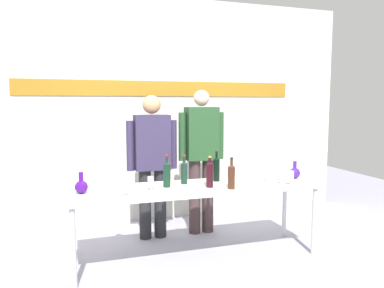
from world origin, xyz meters
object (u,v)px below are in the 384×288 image
object	(u,v)px
presenter_right	(201,153)
wine_bottle_3	(167,173)
wine_glass_left_1	(151,181)
wine_glass_right_3	(291,176)
wine_bottle_4	(231,176)
wine_glass_right_1	(269,174)
wine_glass_right_2	(281,173)
wine_glass_left_2	(112,175)
wine_bottle_0	(184,171)
wine_bottle_1	(210,173)
wine_bottle_5	(217,168)
presenter_left	(152,158)
display_table	(197,191)
wine_glass_right_0	(281,171)
decanter_blue_right	(295,173)
wine_bottle_2	(167,172)
decanter_blue_left	(81,186)
wine_glass_left_0	(125,186)

from	to	relation	value
presenter_right	wine_bottle_3	xyz separation A→B (m)	(-0.60, -0.68, -0.10)
wine_glass_left_1	wine_glass_right_3	size ratio (longest dim) A/B	0.93
presenter_right	wine_bottle_4	bearing A→B (deg)	-91.20
wine_bottle_4	wine_glass_right_1	bearing A→B (deg)	16.63
wine_glass_right_3	wine_glass_right_2	bearing A→B (deg)	139.69
presenter_right	wine_glass_left_2	world-z (taller)	presenter_right
wine_bottle_0	wine_bottle_3	world-z (taller)	wine_bottle_3
wine_bottle_1	wine_bottle_5	world-z (taller)	wine_bottle_5
wine_bottle_1	wine_bottle_3	distance (m)	0.43
presenter_left	wine_bottle_3	size ratio (longest dim) A/B	5.17
display_table	wine_bottle_0	distance (m)	0.25
wine_glass_right_0	presenter_right	bearing A→B (deg)	128.67
presenter_left	wine_glass_right_0	size ratio (longest dim) A/B	10.86
wine_glass_right_1	decanter_blue_right	bearing A→B (deg)	15.06
wine_bottle_0	wine_glass_right_0	xyz separation A→B (m)	(1.03, -0.20, -0.02)
wine_bottle_2	wine_glass_left_2	world-z (taller)	wine_bottle_2
wine_bottle_1	wine_bottle_2	xyz separation A→B (m)	(-0.36, 0.30, -0.02)
wine_bottle_2	wine_glass_left_1	world-z (taller)	wine_bottle_2
decanter_blue_right	wine_glass_right_1	distance (m)	0.40
wine_bottle_2	wine_bottle_4	world-z (taller)	wine_bottle_4
wine_bottle_1	wine_bottle_5	size ratio (longest dim) A/B	0.97
decanter_blue_left	wine_bottle_2	world-z (taller)	wine_bottle_2
wine_glass_right_0	wine_glass_right_1	xyz separation A→B (m)	(-0.16, -0.01, -0.02)
wine_bottle_5	wine_glass_right_2	world-z (taller)	wine_bottle_5
decanter_blue_left	wine_glass_right_2	distance (m)	2.00
wine_bottle_3	wine_glass_right_3	xyz separation A→B (m)	(1.23, -0.30, -0.04)
wine_glass_left_2	wine_glass_right_2	xyz separation A→B (m)	(1.68, -0.45, 0.00)
wine_bottle_3	wine_bottle_4	bearing A→B (deg)	-24.87
decanter_blue_left	wine_bottle_1	size ratio (longest dim) A/B	0.65
wine_bottle_1	wine_glass_right_2	size ratio (longest dim) A/B	2.00
wine_bottle_1	wine_glass_right_1	bearing A→B (deg)	1.37
decanter_blue_right	presenter_right	world-z (taller)	presenter_right
presenter_right	wine_glass_right_2	size ratio (longest dim) A/B	11.15
wine_glass_right_2	wine_bottle_3	bearing A→B (deg)	168.33
presenter_right	wine_glass_left_1	size ratio (longest dim) A/B	12.95
wine_glass_left_1	wine_glass_right_2	bearing A→B (deg)	-6.05
decanter_blue_right	wine_bottle_0	world-z (taller)	wine_bottle_0
wine_glass_left_0	wine_glass_left_2	bearing A→B (deg)	97.20
presenter_right	wine_bottle_1	bearing A→B (deg)	-103.58
display_table	wine_bottle_2	bearing A→B (deg)	140.42
wine_glass_right_1	wine_glass_right_3	xyz separation A→B (m)	(0.15, -0.18, 0.00)
wine_bottle_2	wine_glass_right_2	distance (m)	1.19
wine_glass_right_2	display_table	bearing A→B (deg)	167.27
wine_bottle_4	wine_bottle_5	size ratio (longest dim) A/B	0.96
display_table	wine_glass_right_2	world-z (taller)	wine_glass_right_2
decanter_blue_right	wine_glass_right_0	size ratio (longest dim) A/B	1.26
wine_glass_right_3	wine_bottle_5	bearing A→B (deg)	147.45
decanter_blue_left	presenter_left	world-z (taller)	presenter_left
wine_bottle_3	wine_glass_right_0	world-z (taller)	wine_bottle_3
wine_bottle_2	decanter_blue_right	bearing A→B (deg)	-7.43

